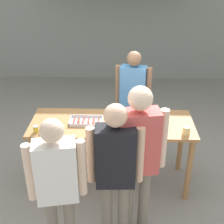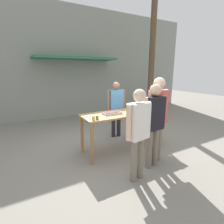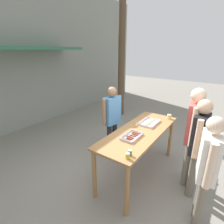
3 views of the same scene
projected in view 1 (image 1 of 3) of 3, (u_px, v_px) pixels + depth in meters
ground_plane at (112, 181)px, 4.38m from camera, size 24.00×24.00×0.00m
serving_table at (112, 131)px, 4.00m from camera, size 2.06×0.75×0.95m
food_tray_sausages at (86, 121)px, 3.93m from camera, size 0.41×0.24×0.04m
food_tray_buns at (144, 122)px, 3.91m from camera, size 0.47×0.30×0.05m
condiment_jar_mustard at (36, 129)px, 3.71m from camera, size 0.06×0.06×0.08m
condiment_jar_ketchup at (43, 129)px, 3.72m from camera, size 0.06×0.06×0.08m
beer_cup at (186, 130)px, 3.67m from camera, size 0.09×0.09×0.10m
person_server_behind_table at (133, 93)px, 4.66m from camera, size 0.53×0.28×1.62m
person_customer_holding_hotdog at (57, 181)px, 2.89m from camera, size 0.55×0.28×1.64m
person_customer_with_cup at (138, 152)px, 3.12m from camera, size 0.58×0.29×1.80m
person_customer_waiting_in_line at (115, 166)px, 3.04m from camera, size 0.55×0.23×1.69m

